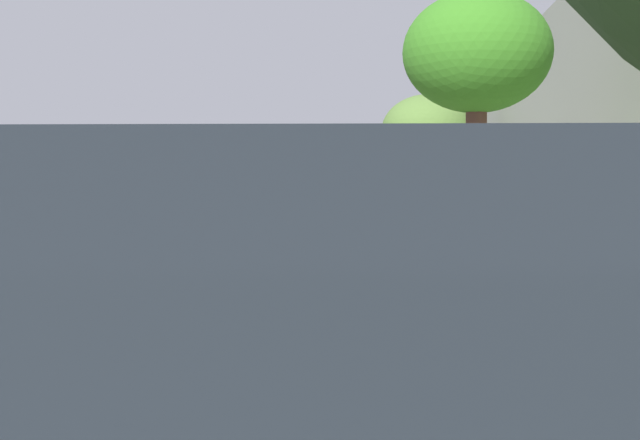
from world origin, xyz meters
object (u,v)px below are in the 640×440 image
object	(u,v)px
parked_suv_white_far	(369,206)
cyclist_with_backpack	(400,225)
parked_pickup_tan_mid	(356,227)
street_tree_mid_block	(477,57)
pedestrian_on_phone	(476,202)
parked_sedan_dark_blue_second	(340,280)
street_tree_far_end	(428,132)
bicycle_at_curb	(387,256)

from	to	relation	value
parked_suv_white_far	cyclist_with_backpack	xyz separation A→B (m)	(0.71, -7.41, -0.04)
parked_pickup_tan_mid	street_tree_mid_block	distance (m)	4.19
parked_pickup_tan_mid	street_tree_mid_block	world-z (taller)	street_tree_mid_block
parked_pickup_tan_mid	pedestrian_on_phone	bearing A→B (deg)	72.28
parked_sedan_dark_blue_second	cyclist_with_backpack	distance (m)	6.19
cyclist_with_backpack	pedestrian_on_phone	xyz separation A→B (m)	(2.65, 11.58, 0.02)
street_tree_far_end	pedestrian_on_phone	distance (m)	3.69
pedestrian_on_phone	street_tree_mid_block	bearing A→B (deg)	-96.24
parked_sedan_dark_blue_second	street_tree_far_end	bearing A→B (deg)	84.36
street_tree_mid_block	pedestrian_on_phone	bearing A→B (deg)	83.76
street_tree_far_end	pedestrian_on_phone	bearing A→B (deg)	-59.71
parked_pickup_tan_mid	street_tree_mid_block	bearing A→B (deg)	-46.59
bicycle_at_curb	street_tree_mid_block	bearing A→B (deg)	-52.64
parked_sedan_dark_blue_second	pedestrian_on_phone	bearing A→B (deg)	79.09
parked_pickup_tan_mid	street_tree_far_end	size ratio (longest dim) A/B	1.17
pedestrian_on_phone	parked_sedan_dark_blue_second	bearing A→B (deg)	-100.91
parked_pickup_tan_mid	parked_suv_white_far	world-z (taller)	parked_suv_white_far
bicycle_at_curb	street_tree_far_end	world-z (taller)	street_tree_far_end
street_tree_mid_block	pedestrian_on_phone	size ratio (longest dim) A/B	3.04
street_tree_mid_block	street_tree_far_end	xyz separation A→B (m)	(-0.00, 15.48, -0.47)
cyclist_with_backpack	street_tree_mid_block	xyz separation A→B (m)	(1.22, -1.46, 2.86)
cyclist_with_backpack	parked_pickup_tan_mid	bearing A→B (deg)	139.32
street_tree_mid_block	pedestrian_on_phone	xyz separation A→B (m)	(1.43, 13.04, -2.84)
parked_sedan_dark_blue_second	parked_suv_white_far	bearing A→B (deg)	89.75
bicycle_at_curb	street_tree_mid_block	size ratio (longest dim) A/B	0.35
parked_sedan_dark_blue_second	pedestrian_on_phone	world-z (taller)	pedestrian_on_phone
parked_suv_white_far	cyclist_with_backpack	size ratio (longest dim) A/B	2.96
parked_suv_white_far	street_tree_far_end	size ratio (longest dim) A/B	1.05
parked_sedan_dark_blue_second	bicycle_at_curb	size ratio (longest dim) A/B	2.64
bicycle_at_curb	street_tree_far_end	bearing A→B (deg)	83.93
parked_suv_white_far	parked_pickup_tan_mid	bearing A→B (deg)	-91.00
parked_sedan_dark_blue_second	street_tree_far_end	size ratio (longest dim) A/B	0.97
parked_pickup_tan_mid	bicycle_at_curb	world-z (taller)	parked_pickup_tan_mid
parked_suv_white_far	street_tree_far_end	distance (m)	7.28
bicycle_at_curb	pedestrian_on_phone	world-z (taller)	pedestrian_on_phone
parked_sedan_dark_blue_second	street_tree_mid_block	world-z (taller)	street_tree_mid_block
parked_sedan_dark_blue_second	pedestrian_on_phone	distance (m)	18.05
parked_sedan_dark_blue_second	parked_pickup_tan_mid	size ratio (longest dim) A/B	0.83
parked_suv_white_far	pedestrian_on_phone	distance (m)	5.36
parked_sedan_dark_blue_second	bicycle_at_curb	world-z (taller)	parked_sedan_dark_blue_second
cyclist_with_backpack	parked_suv_white_far	bearing A→B (deg)	95.48
bicycle_at_curb	street_tree_far_end	xyz separation A→B (m)	(1.45, 13.58, 3.02)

